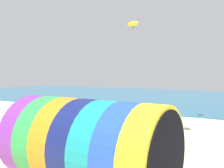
# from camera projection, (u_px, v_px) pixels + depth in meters

# --- Properties ---
(sea) EXTENTS (120.00, 40.00, 0.10)m
(sea) POSITION_uv_depth(u_px,v_px,m) (222.00, 99.00, 42.92)
(sea) COLOR #236084
(sea) RESTS_ON ground
(giant_inflatable_tube) EXTENTS (6.99, 4.07, 3.65)m
(giant_inflatable_tube) POSITION_uv_depth(u_px,v_px,m) (88.00, 144.00, 10.01)
(giant_inflatable_tube) COLOR purple
(giant_inflatable_tube) RESTS_ON ground
(kite_yellow_parafoil) EXTENTS (1.54, 1.02, 0.80)m
(kite_yellow_parafoil) POSITION_uv_depth(u_px,v_px,m) (133.00, 24.00, 25.66)
(kite_yellow_parafoil) COLOR yellow
(bystander_near_water) EXTENTS (0.24, 0.37, 1.58)m
(bystander_near_water) POSITION_uv_depth(u_px,v_px,m) (112.00, 113.00, 24.00)
(bystander_near_water) COLOR #726651
(bystander_near_water) RESTS_ON ground
(bystander_mid_beach) EXTENTS (0.41, 0.33, 1.53)m
(bystander_mid_beach) POSITION_uv_depth(u_px,v_px,m) (79.00, 121.00, 20.24)
(bystander_mid_beach) COLOR black
(bystander_mid_beach) RESTS_ON ground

